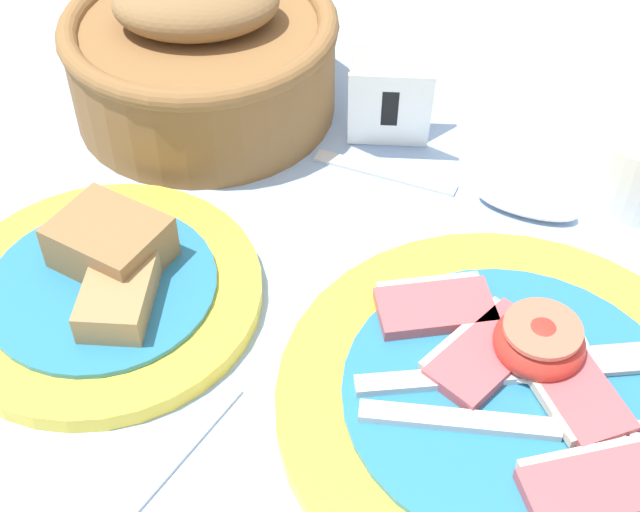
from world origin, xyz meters
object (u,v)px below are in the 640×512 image
breakfast_plate (515,397)px  bread_basket (202,54)px  sugar_cup (640,156)px  number_card (390,102)px  teaspoon_by_saucer (488,195)px  bread_plate (106,285)px

breakfast_plate → bread_basket: bearing=137.4°
sugar_cup → bread_basket: size_ratio=0.39×
number_card → teaspoon_by_saucer: number_card is taller
bread_plate → bread_basket: bread_basket is taller
number_card → teaspoon_by_saucer: size_ratio=0.38×
breakfast_plate → teaspoon_by_saucer: breakfast_plate is taller
sugar_cup → teaspoon_by_saucer: size_ratio=0.42×
number_card → teaspoon_by_saucer: (0.08, -0.05, -0.03)m
bread_basket → bread_plate: bearing=-89.3°
breakfast_plate → number_card: number_card is taller
number_card → teaspoon_by_saucer: 0.10m
teaspoon_by_saucer → sugar_cup: bearing=28.9°
bread_plate → sugar_cup: bearing=29.4°
breakfast_plate → sugar_cup: bearing=72.1°
sugar_cup → teaspoon_by_saucer: 0.11m
bread_basket → teaspoon_by_saucer: bearing=-15.3°
breakfast_plate → sugar_cup: sugar_cup is taller
bread_plate → teaspoon_by_saucer: size_ratio=1.03×
breakfast_plate → number_card: 0.25m
number_card → bread_basket: bearing=165.9°
bread_basket → number_card: (0.15, -0.01, -0.01)m
breakfast_plate → number_card: (-0.11, 0.22, 0.03)m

